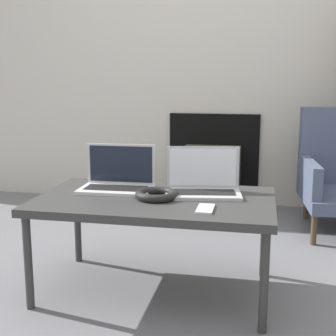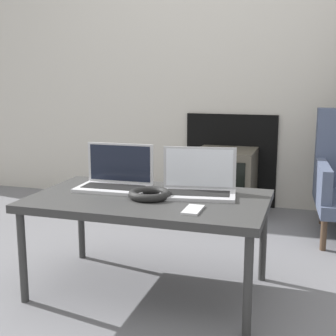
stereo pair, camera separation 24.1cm
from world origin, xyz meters
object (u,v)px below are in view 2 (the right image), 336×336
laptop_right (198,184)px  tv (225,181)px  laptop_left (116,179)px  headphones (150,194)px  phone (193,210)px

laptop_right → tv: 1.33m
laptop_right → tv: laptop_right is taller
tv → laptop_left: bearing=-103.5°
headphones → laptop_right: bearing=33.8°
laptop_left → headphones: bearing=-31.8°
phone → tv: tv is taller
headphones → phone: 0.28m
phone → tv: bearing=95.5°
laptop_left → laptop_right: bearing=-1.5°
phone → headphones: bearing=149.3°
laptop_left → phone: size_ratio=2.53×
headphones → tv: headphones is taller
laptop_right → phone: (0.05, -0.27, -0.04)m
laptop_left → phone: laptop_left is taller
phone → tv: (-0.15, 1.57, -0.23)m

